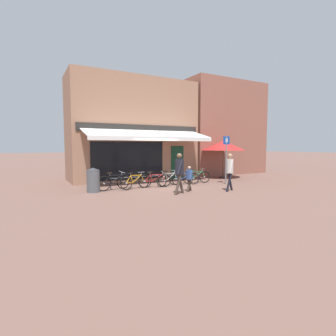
# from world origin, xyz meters

# --- Properties ---
(ground_plane) EXTENTS (160.00, 160.00, 0.00)m
(ground_plane) POSITION_xyz_m (0.00, 0.00, 0.00)
(ground_plane) COLOR brown
(shop_front) EXTENTS (7.97, 4.96, 6.27)m
(shop_front) POSITION_xyz_m (0.01, 4.23, 3.13)
(shop_front) COLOR #9E7056
(shop_front) RESTS_ON ground_plane
(neighbour_building) EXTENTS (6.35, 4.00, 6.91)m
(neighbour_building) POSITION_xyz_m (7.37, 4.75, 3.45)
(neighbour_building) COLOR #8E5647
(neighbour_building) RESTS_ON ground_plane
(bike_rack_rail) EXTENTS (5.19, 0.04, 0.57)m
(bike_rack_rail) POSITION_xyz_m (-0.06, 0.50, 0.49)
(bike_rack_rail) COLOR #47494F
(bike_rack_rail) RESTS_ON ground_plane
(bicycle_black) EXTENTS (1.76, 0.58, 0.88)m
(bicycle_black) POSITION_xyz_m (-2.46, 0.42, 0.39)
(bicycle_black) COLOR black
(bicycle_black) RESTS_ON ground_plane
(bicycle_orange) EXTENTS (1.69, 0.67, 0.84)m
(bicycle_orange) POSITION_xyz_m (-1.46, 0.25, 0.37)
(bicycle_orange) COLOR black
(bicycle_orange) RESTS_ON ground_plane
(bicycle_red) EXTENTS (1.64, 0.64, 0.81)m
(bicycle_red) POSITION_xyz_m (-0.42, 0.20, 0.36)
(bicycle_red) COLOR black
(bicycle_red) RESTS_ON ground_plane
(bicycle_silver) EXTENTS (1.69, 0.62, 0.82)m
(bicycle_silver) POSITION_xyz_m (0.48, 0.31, 0.37)
(bicycle_silver) COLOR black
(bicycle_silver) RESTS_ON ground_plane
(bicycle_blue) EXTENTS (1.62, 0.75, 0.80)m
(bicycle_blue) POSITION_xyz_m (1.41, 0.31, 0.35)
(bicycle_blue) COLOR black
(bicycle_blue) RESTS_ON ground_plane
(bicycle_green) EXTENTS (1.70, 0.52, 0.83)m
(bicycle_green) POSITION_xyz_m (2.33, 0.50, 0.37)
(bicycle_green) COLOR black
(bicycle_green) RESTS_ON ground_plane
(pedestrian_adult) EXTENTS (0.63, 0.61, 1.80)m
(pedestrian_adult) POSITION_xyz_m (-0.26, -1.96, 1.09)
(pedestrian_adult) COLOR #47382D
(pedestrian_adult) RESTS_ON ground_plane
(pedestrian_child) EXTENTS (0.41, 0.53, 1.19)m
(pedestrian_child) POSITION_xyz_m (0.48, -1.62, 0.71)
(pedestrian_child) COLOR #47382D
(pedestrian_child) RESTS_ON ground_plane
(pedestrian_second_adult) EXTENTS (0.58, 0.52, 1.76)m
(pedestrian_second_adult) POSITION_xyz_m (2.19, -2.42, 1.09)
(pedestrian_second_adult) COLOR black
(pedestrian_second_adult) RESTS_ON ground_plane
(litter_bin) EXTENTS (0.59, 0.59, 1.12)m
(litter_bin) POSITION_xyz_m (-3.47, 0.29, 0.56)
(litter_bin) COLOR #515459
(litter_bin) RESTS_ON ground_plane
(parking_sign) EXTENTS (0.44, 0.07, 2.68)m
(parking_sign) POSITION_xyz_m (3.56, -0.58, 1.63)
(parking_sign) COLOR slate
(parking_sign) RESTS_ON ground_plane
(cafe_parasol) EXTENTS (2.81, 2.81, 2.45)m
(cafe_parasol) POSITION_xyz_m (5.28, 1.69, 2.13)
(cafe_parasol) COLOR #4C3D2D
(cafe_parasol) RESTS_ON ground_plane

